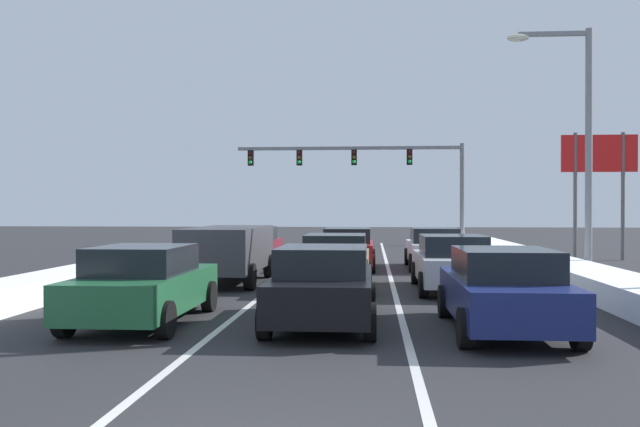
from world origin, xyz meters
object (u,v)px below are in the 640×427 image
object	(u,v)px
sedan_tan_center_lane_second	(336,261)
sedan_green_left_lane_nearest	(144,284)
sedan_maroon_left_lane_third	(253,245)
roadside_sign_right	(599,167)
suv_charcoal_left_lane_second	(228,249)
sedan_red_center_lane_third	(348,248)
traffic_light_gantry	(375,165)
sedan_silver_right_lane_second	(452,263)
street_lamp_right_mid	(577,129)
sedan_navy_right_lane_nearest	(504,290)
sedan_black_center_lane_nearest	(323,285)
sedan_white_right_lane_third	(434,248)

from	to	relation	value
sedan_tan_center_lane_second	sedan_green_left_lane_nearest	bearing A→B (deg)	-119.39
sedan_maroon_left_lane_third	roadside_sign_right	distance (m)	15.22
suv_charcoal_left_lane_second	roadside_sign_right	world-z (taller)	roadside_sign_right
suv_charcoal_left_lane_second	sedan_green_left_lane_nearest	bearing A→B (deg)	-91.17
sedan_red_center_lane_third	traffic_light_gantry	bearing A→B (deg)	86.32
sedan_maroon_left_lane_third	traffic_light_gantry	world-z (taller)	traffic_light_gantry
sedan_silver_right_lane_second	suv_charcoal_left_lane_second	size ratio (longest dim) A/B	0.92
sedan_silver_right_lane_second	street_lamp_right_mid	bearing A→B (deg)	38.91
sedan_navy_right_lane_nearest	street_lamp_right_mid	bearing A→B (deg)	66.74
sedan_silver_right_lane_second	roadside_sign_right	bearing A→B (deg)	56.46
sedan_navy_right_lane_nearest	sedan_maroon_left_lane_third	size ratio (longest dim) A/B	1.00
sedan_black_center_lane_nearest	sedan_tan_center_lane_second	bearing A→B (deg)	90.76
sedan_green_left_lane_nearest	traffic_light_gantry	xyz separation A→B (m)	(4.62, 28.88, 4.12)
sedan_white_right_lane_third	street_lamp_right_mid	size ratio (longest dim) A/B	0.57
sedan_silver_right_lane_second	sedan_green_left_lane_nearest	distance (m)	8.66
suv_charcoal_left_lane_second	sedan_maroon_left_lane_third	size ratio (longest dim) A/B	1.09
sedan_tan_center_lane_second	sedan_green_left_lane_nearest	size ratio (longest dim) A/B	1.00
traffic_light_gantry	sedan_maroon_left_lane_third	bearing A→B (deg)	-107.87
sedan_black_center_lane_nearest	suv_charcoal_left_lane_second	size ratio (longest dim) A/B	0.92
sedan_tan_center_lane_second	suv_charcoal_left_lane_second	distance (m)	3.41
sedan_white_right_lane_third	sedan_red_center_lane_third	size ratio (longest dim) A/B	1.00
sedan_silver_right_lane_second	sedan_white_right_lane_third	world-z (taller)	same
suv_charcoal_left_lane_second	sedan_maroon_left_lane_third	world-z (taller)	suv_charcoal_left_lane_second
sedan_white_right_lane_third	sedan_green_left_lane_nearest	size ratio (longest dim) A/B	1.00
sedan_white_right_lane_third	roadside_sign_right	bearing A→B (deg)	32.39
sedan_white_right_lane_third	sedan_maroon_left_lane_third	bearing A→B (deg)	169.56
sedan_tan_center_lane_second	street_lamp_right_mid	xyz separation A→B (m)	(7.46, 3.06, 3.99)
sedan_red_center_lane_third	sedan_maroon_left_lane_third	distance (m)	4.20
sedan_white_right_lane_third	sedan_maroon_left_lane_third	world-z (taller)	same
roadside_sign_right	sedan_navy_right_lane_nearest	bearing A→B (deg)	-112.90
sedan_silver_right_lane_second	sedan_tan_center_lane_second	world-z (taller)	same
street_lamp_right_mid	roadside_sign_right	world-z (taller)	street_lamp_right_mid
sedan_maroon_left_lane_third	traffic_light_gantry	size ratio (longest dim) A/B	0.32
sedan_navy_right_lane_nearest	roadside_sign_right	xyz separation A→B (m)	(7.40, 17.51, 3.25)
traffic_light_gantry	street_lamp_right_mid	bearing A→B (deg)	-72.47
sedan_red_center_lane_third	sedan_tan_center_lane_second	bearing A→B (deg)	-91.20
sedan_black_center_lane_nearest	street_lamp_right_mid	bearing A→B (deg)	50.79
sedan_tan_center_lane_second	suv_charcoal_left_lane_second	world-z (taller)	suv_charcoal_left_lane_second
sedan_navy_right_lane_nearest	sedan_silver_right_lane_second	bearing A→B (deg)	91.94
roadside_sign_right	suv_charcoal_left_lane_second	bearing A→B (deg)	-144.30
sedan_silver_right_lane_second	sedan_red_center_lane_third	bearing A→B (deg)	115.89
sedan_red_center_lane_third	sedan_green_left_lane_nearest	size ratio (longest dim) A/B	1.00
sedan_red_center_lane_third	suv_charcoal_left_lane_second	size ratio (longest dim) A/B	0.92
traffic_light_gantry	street_lamp_right_mid	world-z (taller)	street_lamp_right_mid
sedan_navy_right_lane_nearest	suv_charcoal_left_lane_second	distance (m)	9.96
sedan_silver_right_lane_second	roadside_sign_right	xyz separation A→B (m)	(7.60, 11.47, 3.25)
sedan_silver_right_lane_second	roadside_sign_right	distance (m)	14.14
sedan_tan_center_lane_second	sedan_maroon_left_lane_third	xyz separation A→B (m)	(-3.70, 7.60, 0.00)
sedan_tan_center_lane_second	street_lamp_right_mid	world-z (taller)	street_lamp_right_mid
sedan_green_left_lane_nearest	sedan_white_right_lane_third	bearing A→B (deg)	61.57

